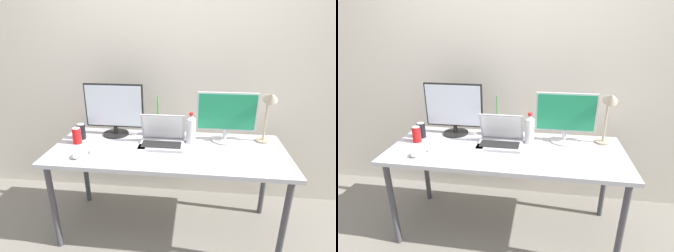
% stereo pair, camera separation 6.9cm
% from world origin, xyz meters
% --- Properties ---
extents(ground_plane, '(16.00, 16.00, 0.00)m').
position_xyz_m(ground_plane, '(0.00, 0.00, 0.00)').
color(ground_plane, gray).
extents(wall_back, '(7.00, 0.08, 2.60)m').
position_xyz_m(wall_back, '(0.00, 0.59, 1.30)').
color(wall_back, silver).
rests_on(wall_back, ground).
extents(work_desk, '(1.74, 0.69, 0.74)m').
position_xyz_m(work_desk, '(0.00, 0.00, 0.68)').
color(work_desk, '#424247').
rests_on(work_desk, ground).
extents(monitor_left, '(0.48, 0.21, 0.43)m').
position_xyz_m(monitor_left, '(-0.47, 0.22, 0.96)').
color(monitor_left, black).
rests_on(monitor_left, work_desk).
extents(monitor_center, '(0.46, 0.22, 0.39)m').
position_xyz_m(monitor_center, '(0.43, 0.20, 0.94)').
color(monitor_center, silver).
rests_on(monitor_center, work_desk).
extents(laptop_silver, '(0.34, 0.23, 0.24)m').
position_xyz_m(laptop_silver, '(-0.05, 0.07, 0.80)').
color(laptop_silver, '#B7B7BC').
rests_on(laptop_silver, work_desk).
extents(keyboard_main, '(0.40, 0.17, 0.02)m').
position_xyz_m(keyboard_main, '(-0.36, -0.07, 0.75)').
color(keyboard_main, white).
rests_on(keyboard_main, work_desk).
extents(mouse_by_keyboard, '(0.07, 0.11, 0.04)m').
position_xyz_m(mouse_by_keyboard, '(-0.61, -0.21, 0.76)').
color(mouse_by_keyboard, silver).
rests_on(mouse_by_keyboard, work_desk).
extents(water_bottle, '(0.07, 0.07, 0.24)m').
position_xyz_m(water_bottle, '(0.16, 0.13, 0.85)').
color(water_bottle, silver).
rests_on(water_bottle, work_desk).
extents(soda_can_near_keyboard, '(0.07, 0.07, 0.13)m').
position_xyz_m(soda_can_near_keyboard, '(-0.72, 0.11, 0.80)').
color(soda_can_near_keyboard, black).
rests_on(soda_can_near_keyboard, work_desk).
extents(soda_can_by_laptop, '(0.07, 0.07, 0.13)m').
position_xyz_m(soda_can_by_laptop, '(-0.71, 0.02, 0.80)').
color(soda_can_by_laptop, red).
rests_on(soda_can_by_laptop, work_desk).
extents(bamboo_vase, '(0.06, 0.06, 0.34)m').
position_xyz_m(bamboo_vase, '(-0.11, 0.24, 0.82)').
color(bamboo_vase, '#B2D1B7').
rests_on(bamboo_vase, work_desk).
extents(desk_lamp, '(0.11, 0.18, 0.43)m').
position_xyz_m(desk_lamp, '(0.73, 0.17, 1.03)').
color(desk_lamp, tan).
rests_on(desk_lamp, work_desk).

